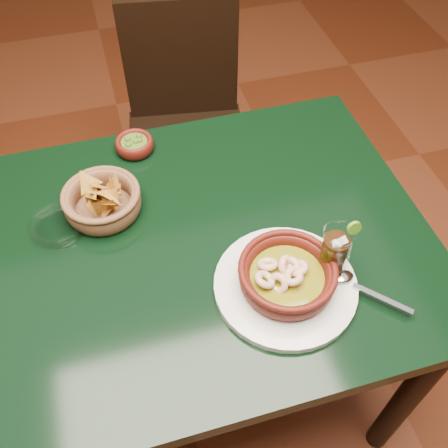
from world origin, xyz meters
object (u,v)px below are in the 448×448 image
object	(u,v)px
dining_chair	(186,125)
shrimp_plate	(287,278)
chip_basket	(102,201)
dining_table	(164,273)
cola_drink	(334,253)

from	to	relation	value
dining_chair	shrimp_plate	bearing A→B (deg)	-88.70
dining_chair	chip_basket	xyz separation A→B (m)	(-0.31, -0.56, 0.30)
dining_table	cola_drink	xyz separation A→B (m)	(0.33, -0.16, 0.16)
dining_table	cola_drink	distance (m)	0.40
chip_basket	shrimp_plate	bearing A→B (deg)	-43.44
dining_chair	shrimp_plate	distance (m)	0.92
dining_chair	cola_drink	distance (m)	0.93
cola_drink	dining_table	bearing A→B (deg)	154.47
dining_table	dining_chair	xyz separation A→B (m)	(0.21, 0.71, -0.16)
shrimp_plate	chip_basket	xyz separation A→B (m)	(-0.33, 0.31, -0.00)
dining_chair	shrimp_plate	world-z (taller)	dining_chair
chip_basket	cola_drink	world-z (taller)	cola_drink
cola_drink	shrimp_plate	bearing A→B (deg)	-173.52
dining_table	dining_chair	distance (m)	0.75
shrimp_plate	dining_table	bearing A→B (deg)	143.53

